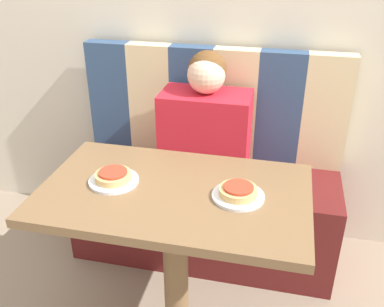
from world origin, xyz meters
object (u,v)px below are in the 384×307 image
Objects in this scene: plate_left at (114,181)px; pizza_right at (238,191)px; person at (206,122)px; plate_right at (238,196)px; pizza_left at (113,176)px.

plate_left is 1.37× the size of pizza_right.
person is 4.53× the size of pizza_right.
plate_right is at bearing 0.00° from plate_left.
person is at bearing 111.67° from plate_right.
plate_left is 0.46m from plate_right.
plate_left is at bearing 180.00° from pizza_right.
pizza_right reaches higher than plate_right.
plate_right is 0.47m from pizza_left.
plate_right is at bearing 0.00° from pizza_right.
plate_left is (-0.23, -0.58, -0.01)m from person.
pizza_right reaches higher than plate_left.
pizza_right is (0.46, 0.00, 0.02)m from plate_left.
plate_left is at bearing -111.67° from person.
plate_right is (0.46, 0.00, 0.00)m from plate_left.
plate_right is 1.37× the size of pizza_right.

